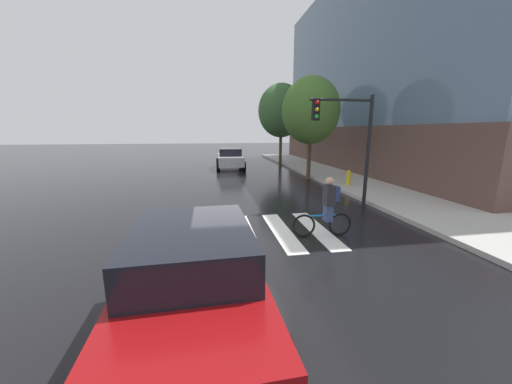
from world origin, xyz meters
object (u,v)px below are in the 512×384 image
traffic_light_near (349,132)px  street_tree_near (311,111)px  cyclist (327,207)px  sedan_mid (230,158)px  sedan_near (194,273)px  street_tree_mid (281,111)px  fire_hydrant (349,178)px

traffic_light_near → street_tree_near: 6.66m
cyclist → street_tree_near: bearing=73.1°
sedan_mid → street_tree_near: size_ratio=0.77×
sedan_near → street_tree_mid: 20.66m
sedan_near → sedan_mid: 18.25m
cyclist → street_tree_near: 10.27m
cyclist → fire_hydrant: bearing=58.2°
cyclist → fire_hydrant: size_ratio=2.19×
cyclist → street_tree_mid: 16.85m
sedan_near → sedan_mid: size_ratio=1.01×
cyclist → traffic_light_near: bearing=55.2°
fire_hydrant → street_tree_mid: 10.70m
sedan_near → street_tree_mid: (6.30, 19.32, 3.69)m
sedan_mid → sedan_near: bearing=-96.1°
fire_hydrant → sedan_mid: bearing=122.1°
sedan_mid → street_tree_mid: 5.82m
sedan_near → street_tree_near: (6.32, 12.45, 3.24)m
traffic_light_near → sedan_mid: bearing=106.0°
traffic_light_near → fire_hydrant: traffic_light_near is taller
fire_hydrant → street_tree_near: 4.76m
street_tree_near → fire_hydrant: bearing=-69.9°
street_tree_near → sedan_near: bearing=-116.9°
street_tree_near → street_tree_mid: bearing=90.2°
cyclist → sedan_mid: bearing=95.8°
cyclist → sedan_near: bearing=-138.1°
sedan_mid → street_tree_mid: street_tree_mid is taller
sedan_near → fire_hydrant: 12.01m
traffic_light_near → street_tree_mid: street_tree_mid is taller
cyclist → street_tree_near: street_tree_near is taller
street_tree_mid → street_tree_near: bearing=-89.8°
sedan_near → sedan_mid: (1.95, 18.15, -0.01)m
street_tree_near → cyclist: bearing=-106.9°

